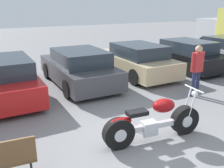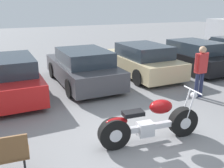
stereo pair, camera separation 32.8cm
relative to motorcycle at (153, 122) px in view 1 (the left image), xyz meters
name	(u,v)px [view 1 (the left image)]	position (x,y,z in m)	size (l,w,h in m)	color
ground_plane	(144,141)	(-0.17, 0.06, -0.44)	(60.00, 60.00, 0.00)	slate
motorcycle	(153,122)	(0.00, 0.00, 0.00)	(2.33, 0.69, 1.08)	black
parked_car_red	(4,79)	(-2.55, 4.39, 0.19)	(1.89, 4.16, 1.32)	red
parked_car_dark_grey	(79,68)	(0.05, 4.58, 0.19)	(1.89, 4.16, 1.32)	#3D3D42
parked_car_champagne	(136,60)	(2.66, 4.71, 0.19)	(1.89, 4.16, 1.32)	#C6B284
parked_car_black	(185,55)	(5.26, 4.58, 0.19)	(1.89, 4.16, 1.32)	black
person_standing	(197,67)	(2.92, 1.62, 0.55)	(0.52, 0.22, 1.66)	#232847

